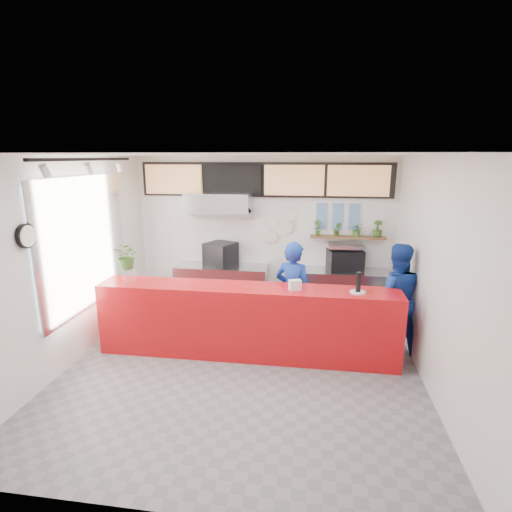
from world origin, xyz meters
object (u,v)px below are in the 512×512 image
Objects in this scene: service_counter at (247,321)px; espresso_machine at (345,260)px; panini_oven at (221,254)px; staff_center at (293,294)px; pepper_mill at (358,282)px; staff_right at (395,298)px.

service_counter is 2.44m from espresso_machine.
espresso_machine is at bearing 24.98° from panini_oven.
espresso_machine is 0.36× the size of staff_center.
service_counter is 0.88m from staff_center.
pepper_mill is at bearing -1.32° from service_counter.
staff_center is (-0.89, -1.31, -0.25)m from espresso_machine.
pepper_mill is at bearing -12.20° from panini_oven.
service_counter is 15.60× the size of pepper_mill.
service_counter is 8.81× the size of panini_oven.
panini_oven is at bearing -18.74° from staff_center.
service_counter is 2.61× the size of staff_right.
staff_center is 1.15m from pepper_mill.
staff_center is (0.67, 0.49, 0.30)m from service_counter.
espresso_machine reaches higher than service_counter.
panini_oven is 0.82× the size of espresso_machine.
service_counter is at bearing 58.89° from staff_center.
staff_center is 5.91× the size of pepper_mill.
pepper_mill reaches higher than panini_oven.
staff_right is 0.91m from pepper_mill.
staff_right is at bearing -74.84° from espresso_machine.
staff_center is at bearing 36.15° from service_counter.
pepper_mill is at bearing 173.49° from staff_center.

